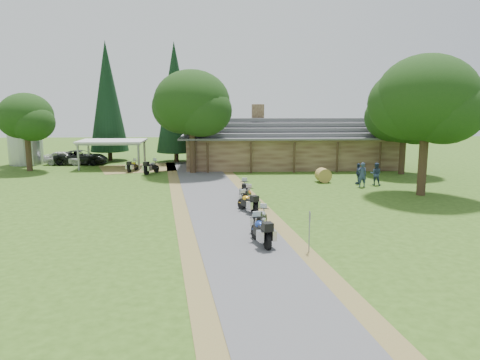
{
  "coord_description": "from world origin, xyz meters",
  "views": [
    {
      "loc": [
        -0.56,
        -23.13,
        6.81
      ],
      "look_at": [
        0.51,
        6.52,
        1.6
      ],
      "focal_mm": 35.0,
      "sensor_mm": 36.0,
      "label": 1
    }
  ],
  "objects_px": {
    "motorcycle_row_a": "(261,230)",
    "lodge": "(288,142)",
    "silo": "(24,131)",
    "motorcycle_carport_a": "(133,165)",
    "motorcycle_row_d": "(247,196)",
    "hay_bale": "(323,175)",
    "car_dark_suv": "(81,154)",
    "motorcycle_row_b": "(261,218)",
    "motorcycle_row_e": "(245,189)",
    "motorcycle_row_c": "(248,202)",
    "car_white_sedan": "(65,156)",
    "carport": "(113,154)",
    "motorcycle_carport_b": "(151,166)"
  },
  "relations": [
    {
      "from": "lodge",
      "to": "motorcycle_row_b",
      "type": "height_order",
      "value": "lodge"
    },
    {
      "from": "motorcycle_row_c",
      "to": "hay_bale",
      "type": "distance_m",
      "value": 12.08
    },
    {
      "from": "motorcycle_row_c",
      "to": "motorcycle_row_e",
      "type": "relative_size",
      "value": 0.99
    },
    {
      "from": "carport",
      "to": "motorcycle_carport_b",
      "type": "distance_m",
      "value": 5.94
    },
    {
      "from": "motorcycle_row_b",
      "to": "motorcycle_carport_a",
      "type": "height_order",
      "value": "motorcycle_row_b"
    },
    {
      "from": "motorcycle_row_a",
      "to": "motorcycle_row_e",
      "type": "xyz_separation_m",
      "value": [
        -0.29,
        10.36,
        -0.07
      ]
    },
    {
      "from": "motorcycle_row_a",
      "to": "hay_bale",
      "type": "relative_size",
      "value": 1.86
    },
    {
      "from": "car_dark_suv",
      "to": "motorcycle_row_e",
      "type": "bearing_deg",
      "value": -134.64
    },
    {
      "from": "motorcycle_carport_a",
      "to": "carport",
      "type": "bearing_deg",
      "value": 59.58
    },
    {
      "from": "hay_bale",
      "to": "silo",
      "type": "bearing_deg",
      "value": 158.0
    },
    {
      "from": "car_dark_suv",
      "to": "motorcycle_carport_a",
      "type": "bearing_deg",
      "value": -127.09
    },
    {
      "from": "car_white_sedan",
      "to": "hay_bale",
      "type": "bearing_deg",
      "value": -106.22
    },
    {
      "from": "motorcycle_row_b",
      "to": "motorcycle_carport_b",
      "type": "height_order",
      "value": "motorcycle_carport_b"
    },
    {
      "from": "motorcycle_row_d",
      "to": "motorcycle_row_e",
      "type": "relative_size",
      "value": 0.99
    },
    {
      "from": "motorcycle_row_d",
      "to": "hay_bale",
      "type": "height_order",
      "value": "motorcycle_row_d"
    },
    {
      "from": "carport",
      "to": "motorcycle_row_c",
      "type": "distance_m",
      "value": 22.54
    },
    {
      "from": "car_dark_suv",
      "to": "motorcycle_row_b",
      "type": "bearing_deg",
      "value": -144.16
    },
    {
      "from": "silo",
      "to": "motorcycle_carport_a",
      "type": "distance_m",
      "value": 13.49
    },
    {
      "from": "silo",
      "to": "motorcycle_carport_a",
      "type": "bearing_deg",
      "value": -24.31
    },
    {
      "from": "motorcycle_row_a",
      "to": "motorcycle_carport_b",
      "type": "relative_size",
      "value": 1.07
    },
    {
      "from": "motorcycle_row_d",
      "to": "motorcycle_carport_b",
      "type": "bearing_deg",
      "value": 45.61
    },
    {
      "from": "silo",
      "to": "motorcycle_row_b",
      "type": "height_order",
      "value": "silo"
    },
    {
      "from": "motorcycle_row_a",
      "to": "motorcycle_row_c",
      "type": "relative_size",
      "value": 1.12
    },
    {
      "from": "motorcycle_row_a",
      "to": "motorcycle_row_d",
      "type": "bearing_deg",
      "value": -14.21
    },
    {
      "from": "motorcycle_row_d",
      "to": "motorcycle_row_a",
      "type": "bearing_deg",
      "value": -164.23
    },
    {
      "from": "car_white_sedan",
      "to": "motorcycle_carport_a",
      "type": "xyz_separation_m",
      "value": [
        7.85,
        -4.88,
        -0.31
      ]
    },
    {
      "from": "car_dark_suv",
      "to": "motorcycle_carport_a",
      "type": "height_order",
      "value": "car_dark_suv"
    },
    {
      "from": "motorcycle_row_b",
      "to": "hay_bale",
      "type": "distance_m",
      "value": 15.27
    },
    {
      "from": "motorcycle_carport_b",
      "to": "hay_bale",
      "type": "height_order",
      "value": "motorcycle_carport_b"
    },
    {
      "from": "motorcycle_row_d",
      "to": "motorcycle_row_e",
      "type": "bearing_deg",
      "value": 15.72
    },
    {
      "from": "motorcycle_row_e",
      "to": "hay_bale",
      "type": "height_order",
      "value": "motorcycle_row_e"
    },
    {
      "from": "hay_bale",
      "to": "motorcycle_carport_b",
      "type": "bearing_deg",
      "value": 161.86
    },
    {
      "from": "motorcycle_row_a",
      "to": "motorcycle_row_e",
      "type": "height_order",
      "value": "motorcycle_row_a"
    },
    {
      "from": "motorcycle_row_b",
      "to": "motorcycle_row_e",
      "type": "bearing_deg",
      "value": 22.18
    },
    {
      "from": "silo",
      "to": "car_white_sedan",
      "type": "xyz_separation_m",
      "value": [
        4.16,
        -0.55,
        -2.55
      ]
    },
    {
      "from": "silo",
      "to": "car_white_sedan",
      "type": "bearing_deg",
      "value": -7.48
    },
    {
      "from": "motorcycle_row_b",
      "to": "motorcycle_row_d",
      "type": "bearing_deg",
      "value": 23.04
    },
    {
      "from": "lodge",
      "to": "carport",
      "type": "height_order",
      "value": "lodge"
    },
    {
      "from": "lodge",
      "to": "motorcycle_row_e",
      "type": "distance_m",
      "value": 16.57
    },
    {
      "from": "motorcycle_carport_a",
      "to": "hay_bale",
      "type": "xyz_separation_m",
      "value": [
        16.71,
        -6.18,
        -0.02
      ]
    },
    {
      "from": "motorcycle_row_d",
      "to": "hay_bale",
      "type": "bearing_deg",
      "value": -24.49
    },
    {
      "from": "carport",
      "to": "motorcycle_carport_b",
      "type": "xyz_separation_m",
      "value": [
        4.37,
        -3.96,
        -0.69
      ]
    },
    {
      "from": "silo",
      "to": "car_white_sedan",
      "type": "relative_size",
      "value": 1.28
    },
    {
      "from": "silo",
      "to": "motorcycle_carport_a",
      "type": "xyz_separation_m",
      "value": [
        12.02,
        -5.43,
        -2.87
      ]
    },
    {
      "from": "car_white_sedan",
      "to": "motorcycle_carport_b",
      "type": "distance_m",
      "value": 11.63
    },
    {
      "from": "silo",
      "to": "motorcycle_row_b",
      "type": "xyz_separation_m",
      "value": [
        22.49,
        -25.54,
        -2.82
      ]
    },
    {
      "from": "motorcycle_row_b",
      "to": "hay_bale",
      "type": "relative_size",
      "value": 1.63
    },
    {
      "from": "motorcycle_carport_a",
      "to": "motorcycle_row_c",
      "type": "bearing_deg",
      "value": -131.52
    },
    {
      "from": "motorcycle_row_a",
      "to": "lodge",
      "type": "bearing_deg",
      "value": -26.33
    },
    {
      "from": "carport",
      "to": "motorcycle_carport_b",
      "type": "height_order",
      "value": "carport"
    }
  ]
}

